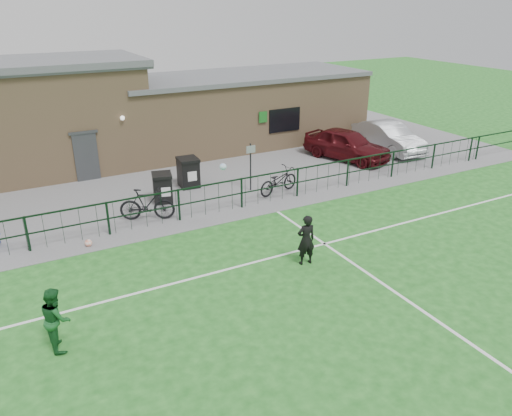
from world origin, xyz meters
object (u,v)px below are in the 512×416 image
wheelie_bin_left (163,189)px  car_maroon (347,144)px  car_silver (388,137)px  bicycle_d (147,204)px  bicycle_e (278,181)px  sign_post (251,167)px  wheelie_bin_right (188,173)px  outfield_player (56,318)px  ball_ground (89,243)px

wheelie_bin_left → car_maroon: (9.79, 1.09, 0.22)m
wheelie_bin_left → car_maroon: size_ratio=0.24×
car_silver → bicycle_d: 13.90m
wheelie_bin_left → bicycle_e: bearing=-2.9°
sign_post → car_maroon: size_ratio=0.45×
wheelie_bin_right → bicycle_d: 3.60m
car_maroon → bicycle_e: bearing=-173.5°
car_maroon → outfield_player: size_ratio=2.87×
outfield_player → car_maroon: bearing=-62.4°
car_maroon → bicycle_e: 5.87m
wheelie_bin_right → car_maroon: 8.28m
bicycle_e → outfield_player: (-9.38, -6.04, 0.22)m
car_maroon → ball_ground: bearing=177.4°
ball_ground → outfield_player: bearing=-108.0°
bicycle_d → bicycle_e: bearing=-65.1°
outfield_player → ball_ground: size_ratio=6.36×
car_silver → sign_post: bearing=-166.1°
car_silver → bicycle_e: bearing=-159.6°
car_maroon → bicycle_d: car_maroon is taller
bicycle_d → outfield_player: outfield_player is taller
bicycle_d → car_maroon: bearing=-52.8°
car_maroon → car_silver: size_ratio=0.99×
car_maroon → car_silver: (2.81, 0.15, -0.01)m
bicycle_e → bicycle_d: bearing=76.2°
car_maroon → ball_ground: 13.66m
wheelie_bin_right → ball_ground: size_ratio=4.82×
wheelie_bin_left → car_silver: size_ratio=0.24×
ball_ground → sign_post: bearing=16.2°
bicycle_d → ball_ground: (-2.32, -1.12, -0.49)m
sign_post → car_silver: sign_post is taller
sign_post → outfield_player: sign_post is taller
car_maroon → outfield_player: outfield_player is taller
outfield_player → ball_ground: outfield_player is taller
wheelie_bin_left → ball_ground: 4.23m
wheelie_bin_right → car_maroon: car_maroon is taller
bicycle_e → ball_ground: (-7.81, -1.20, -0.42)m
wheelie_bin_right → car_silver: (11.09, 0.13, 0.15)m
wheelie_bin_left → ball_ground: (-3.36, -2.54, -0.43)m
bicycle_d → bicycle_e: 5.49m
outfield_player → wheelie_bin_right: bearing=-39.5°
bicycle_e → ball_ground: size_ratio=8.28×
bicycle_d → sign_post: bearing=-55.0°
bicycle_d → bicycle_e: bicycle_d is taller
car_maroon → bicycle_e: car_maroon is taller
sign_post → bicycle_e: size_ratio=1.00×
wheelie_bin_right → sign_post: size_ratio=0.58×
wheelie_bin_left → bicycle_d: size_ratio=0.54×
sign_post → bicycle_d: sign_post is taller
wheelie_bin_left → sign_post: bearing=5.6°
sign_post → bicycle_d: bearing=-169.1°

